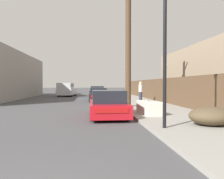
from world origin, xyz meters
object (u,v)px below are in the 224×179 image
parked_sports_car_red (108,105)px  pickup_truck (67,90)px  utility_pole (128,40)px  brush_pile (211,116)px  street_lamp (165,40)px  car_parked_mid (98,95)px  car_parked_far (98,92)px  discarded_fridge (149,108)px  pedestrian (141,91)px

parked_sports_car_red → pickup_truck: 20.03m
utility_pole → brush_pile: utility_pole is taller
pickup_truck → street_lamp: 23.98m
car_parked_mid → pickup_truck: 10.38m
car_parked_far → pickup_truck: pickup_truck is taller
parked_sports_car_red → street_lamp: street_lamp is taller
parked_sports_car_red → car_parked_far: size_ratio=0.95×
discarded_fridge → car_parked_mid: bearing=92.7°
utility_pole → discarded_fridge: bearing=-84.5°
parked_sports_car_red → street_lamp: (1.64, -3.58, 2.49)m
car_parked_far → brush_pile: bearing=-77.1°
utility_pole → pedestrian: size_ratio=5.05×
car_parked_mid → pickup_truck: size_ratio=0.73×
street_lamp → pedestrian: 11.95m
parked_sports_car_red → brush_pile: 4.78m
pickup_truck → pedestrian: (7.61, -11.56, 0.11)m
brush_pile → pedestrian: pedestrian is taller
discarded_fridge → utility_pole: size_ratio=0.20×
utility_pole → street_lamp: (-0.01, -7.27, -1.48)m
parked_sports_car_red → brush_pile: size_ratio=2.72×
utility_pole → brush_pile: size_ratio=5.59×
parked_sports_car_red → brush_pile: parked_sports_car_red is taller
discarded_fridge → utility_pole: bearing=86.4°
utility_pole → street_lamp: utility_pole is taller
car_parked_mid → utility_pole: bearing=-73.1°
discarded_fridge → pickup_truck: (-6.13, 19.82, 0.46)m
brush_pile → pedestrian: bearing=89.8°
parked_sports_car_red → pickup_truck: bearing=101.9°
parked_sports_car_red → car_parked_far: car_parked_far is taller
street_lamp → car_parked_mid: bearing=97.4°
pickup_truck → discarded_fridge: bearing=112.0°
car_parked_far → street_lamp: (1.60, -20.96, 2.43)m
car_parked_mid → pedestrian: bearing=-27.4°
pickup_truck → car_parked_mid: bearing=117.4°
car_parked_far → pickup_truck: 4.71m
brush_pile → pedestrian: 11.34m
discarded_fridge → pedestrian: (1.48, 8.26, 0.56)m
utility_pole → pedestrian: 5.91m
utility_pole → brush_pile: (1.81, -6.98, -4.11)m
street_lamp → pedestrian: street_lamp is taller
car_parked_far → pickup_truck: (-4.15, 2.22, 0.26)m
pickup_truck → utility_pole: utility_pole is taller
car_parked_mid → pedestrian: (3.63, -1.99, 0.40)m
street_lamp → pedestrian: size_ratio=2.98×
discarded_fridge → parked_sports_car_red: parked_sports_car_red is taller
car_parked_mid → pickup_truck: bearing=113.9°
car_parked_far → utility_pole: size_ratio=0.51×
pickup_truck → street_lamp: bearing=108.7°
parked_sports_car_red → brush_pile: bearing=-43.4°
brush_pile → pickup_truck: bearing=108.3°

